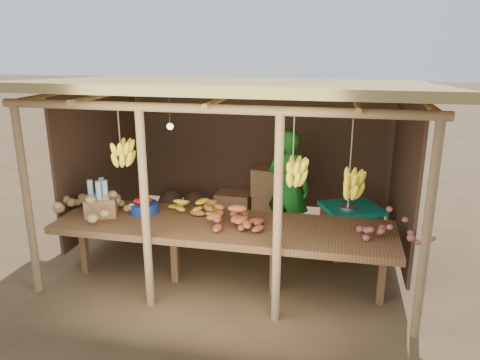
# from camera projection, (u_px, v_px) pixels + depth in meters

# --- Properties ---
(ground) EXTENTS (60.00, 60.00, 0.00)m
(ground) POSITION_uv_depth(u_px,v_px,m) (240.00, 252.00, 6.49)
(ground) COLOR brown
(ground) RESTS_ON ground
(stall_structure) EXTENTS (4.70, 3.50, 2.43)m
(stall_structure) POSITION_uv_depth(u_px,v_px,m) (241.00, 117.00, 5.83)
(stall_structure) COLOR #93734B
(stall_structure) RESTS_ON ground
(counter) EXTENTS (3.90, 1.05, 0.80)m
(counter) POSITION_uv_depth(u_px,v_px,m) (223.00, 229.00, 5.39)
(counter) COLOR brown
(counter) RESTS_ON ground
(potato_heap) EXTENTS (1.19, 0.83, 0.37)m
(potato_heap) POSITION_uv_depth(u_px,v_px,m) (92.00, 200.00, 5.60)
(potato_heap) COLOR tan
(potato_heap) RESTS_ON counter
(sweet_potato_heap) EXTENTS (1.00, 0.73, 0.35)m
(sweet_potato_heap) POSITION_uv_depth(u_px,v_px,m) (227.00, 213.00, 5.21)
(sweet_potato_heap) COLOR #B0522D
(sweet_potato_heap) RESTS_ON counter
(onion_heap) EXTENTS (0.82, 0.58, 0.35)m
(onion_heap) POSITION_uv_depth(u_px,v_px,m) (398.00, 226.00, 4.85)
(onion_heap) COLOR #AB5354
(onion_heap) RESTS_ON counter
(banana_pile) EXTENTS (0.63, 0.44, 0.35)m
(banana_pile) POSITION_uv_depth(u_px,v_px,m) (194.00, 199.00, 5.68)
(banana_pile) COLOR yellow
(banana_pile) RESTS_ON counter
(tomato_basin) EXTENTS (0.35, 0.35, 0.18)m
(tomato_basin) POSITION_uv_depth(u_px,v_px,m) (144.00, 207.00, 5.71)
(tomato_basin) COLOR navy
(tomato_basin) RESTS_ON counter
(bottle_box) EXTENTS (0.44, 0.39, 0.46)m
(bottle_box) POSITION_uv_depth(u_px,v_px,m) (101.00, 202.00, 5.59)
(bottle_box) COLOR #9C6C46
(bottle_box) RESTS_ON counter
(vendor) EXTENTS (0.70, 0.55, 1.68)m
(vendor) POSITION_uv_depth(u_px,v_px,m) (288.00, 188.00, 6.55)
(vendor) COLOR #176A1E
(vendor) RESTS_ON ground
(tarp_crate) EXTENTS (0.94, 0.89, 0.88)m
(tarp_crate) POSITION_uv_depth(u_px,v_px,m) (350.00, 228.00, 6.40)
(tarp_crate) COLOR brown
(tarp_crate) RESTS_ON ground
(carton_stack) EXTENTS (1.19, 0.47, 0.89)m
(carton_stack) POSITION_uv_depth(u_px,v_px,m) (259.00, 198.00, 7.49)
(carton_stack) COLOR #9C6C46
(carton_stack) RESTS_ON ground
(burlap_sacks) EXTENTS (0.85, 0.44, 0.60)m
(burlap_sacks) POSITION_uv_depth(u_px,v_px,m) (183.00, 205.00, 7.58)
(burlap_sacks) COLOR #4A3222
(burlap_sacks) RESTS_ON ground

